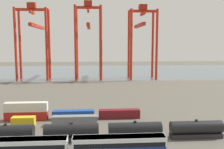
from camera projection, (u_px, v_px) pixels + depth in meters
name	position (u px, v px, depth m)	size (l,w,h in m)	color
ground_plane	(78.00, 96.00, 109.91)	(420.00, 420.00, 0.00)	#5B564C
harbour_water	(85.00, 71.00, 206.03)	(400.00, 110.00, 0.01)	slate
passenger_train	(19.00, 148.00, 49.32)	(56.80, 3.14, 3.90)	silver
freight_tank_row	(104.00, 131.00, 58.82)	(55.56, 2.92, 4.38)	#232326
shipping_container_2	(23.00, 122.00, 68.80)	(6.04, 2.44, 2.60)	gold
shipping_container_3	(75.00, 120.00, 69.78)	(12.10, 2.44, 2.60)	slate
shipping_container_6	(26.00, 116.00, 74.48)	(12.10, 2.44, 2.60)	#AD211C
shipping_container_7	(26.00, 107.00, 74.17)	(12.10, 2.44, 2.60)	silver
shipping_container_8	(73.00, 115.00, 75.45)	(12.10, 2.44, 2.60)	#1C4299
shipping_container_9	(119.00, 114.00, 76.43)	(12.10, 2.44, 2.60)	maroon
gantry_crane_west	(34.00, 33.00, 159.28)	(19.55, 40.91, 46.26)	red
gantry_crane_central	(88.00, 33.00, 161.11)	(16.62, 38.73, 47.79)	red
gantry_crane_east	(142.00, 34.00, 162.97)	(17.22, 33.47, 45.94)	red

